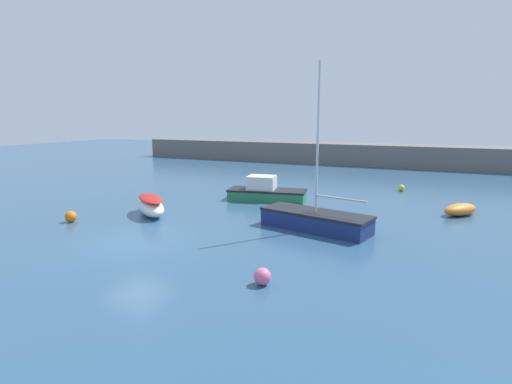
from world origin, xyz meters
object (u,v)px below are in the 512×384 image
Objects in this scene: motorboat_grey_hull at (266,191)px; mooring_buoy_orange at (71,217)px; mooring_buoy_white at (258,177)px; mooring_buoy_pink at (262,276)px; dinghy_near_pier at (460,209)px; mooring_buoy_yellow at (402,188)px; rowboat_with_red_cover at (151,206)px; sailboat_tall_mast at (315,220)px.

motorboat_grey_hull reaches higher than mooring_buoy_orange.
mooring_buoy_pink is at bearing -65.70° from mooring_buoy_white.
mooring_buoy_white is 21.26m from mooring_buoy_pink.
mooring_buoy_yellow is at bearing 66.69° from dinghy_near_pier.
rowboat_with_red_cover is 5.83× the size of mooring_buoy_orange.
sailboat_tall_mast is at bearing 45.75° from rowboat_with_red_cover.
motorboat_grey_hull is 7.42m from rowboat_with_red_cover.
mooring_buoy_white is at bearing 103.32° from dinghy_near_pier.
mooring_buoy_orange is at bearing 30.85° from sailboat_tall_mast.
mooring_buoy_yellow is 0.82× the size of mooring_buoy_pink.
sailboat_tall_mast is at bearing -55.89° from mooring_buoy_white.
motorboat_grey_hull reaches higher than mooring_buoy_yellow.
sailboat_tall_mast is 13.49× the size of mooring_buoy_orange.
dinghy_near_pier reaches higher than mooring_buoy_yellow.
mooring_buoy_yellow is (11.43, -0.52, -0.01)m from mooring_buoy_white.
sailboat_tall_mast is 12.17m from mooring_buoy_orange.
dinghy_near_pier is 16.62m from rowboat_with_red_cover.
dinghy_near_pier is at bearing 63.97° from rowboat_with_red_cover.
sailboat_tall_mast is at bearing 170.54° from dinghy_near_pier.
motorboat_grey_hull is 7.13m from sailboat_tall_mast.
rowboat_with_red_cover is at bearing 151.78° from dinghy_near_pier.
rowboat_with_red_cover reaches higher than mooring_buoy_white.
rowboat_with_red_cover reaches higher than mooring_buoy_pink.
dinghy_near_pier is 5.03× the size of mooring_buoy_white.
mooring_buoy_white is 0.83× the size of mooring_buoy_orange.
dinghy_near_pier is 0.72× the size of rowboat_with_red_cover.
dinghy_near_pier is at bearing 64.14° from mooring_buoy_pink.
sailboat_tall_mast is at bearing 91.75° from mooring_buoy_pink.
rowboat_with_red_cover is 7.30× the size of mooring_buoy_yellow.
mooring_buoy_pink is 12.18m from mooring_buoy_orange.
mooring_buoy_yellow is (7.65, 6.79, -0.32)m from motorboat_grey_hull.
mooring_buoy_white is at bearing 114.30° from mooring_buoy_pink.
mooring_buoy_orange is at bearing -132.45° from mooring_buoy_yellow.
mooring_buoy_orange is (-14.47, -15.82, 0.06)m from mooring_buoy_yellow.
rowboat_with_red_cover is (-4.07, -6.21, -0.03)m from motorboat_grey_hull.
mooring_buoy_white is at bearing 79.45° from mooring_buoy_orange.
motorboat_grey_hull is at bearing -138.40° from mooring_buoy_yellow.
dinghy_near_pier is 0.46× the size of motorboat_grey_hull.
mooring_buoy_orange reaches higher than mooring_buoy_white.
dinghy_near_pier is 7.12m from mooring_buoy_yellow.
dinghy_near_pier is 20.33m from mooring_buoy_orange.
mooring_buoy_white is at bearing 128.65° from rowboat_with_red_cover.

